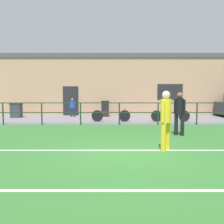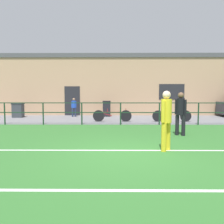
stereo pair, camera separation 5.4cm
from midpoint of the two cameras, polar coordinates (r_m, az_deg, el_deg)
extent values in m
cube|color=#33702D|center=(6.77, 3.23, -9.86)|extent=(60.00, 44.00, 0.04)
cube|color=white|center=(7.15, 3.06, -8.90)|extent=(36.00, 0.11, 0.00)
cube|color=white|center=(4.39, 5.02, -17.76)|extent=(36.00, 0.11, 0.00)
cube|color=slate|center=(15.14, 1.54, -1.69)|extent=(48.00, 5.00, 0.02)
cylinder|color=#193823|center=(13.80, -23.95, -0.34)|extent=(0.07, 0.07, 1.15)
cylinder|color=#193823|center=(13.11, -15.95, -0.36)|extent=(0.07, 0.07, 1.15)
cylinder|color=#193823|center=(12.70, -7.25, -0.38)|extent=(0.07, 0.07, 1.15)
cylinder|color=#193823|center=(12.60, 1.81, -0.38)|extent=(0.07, 0.07, 1.15)
cylinder|color=#193823|center=(12.81, 10.79, -0.38)|extent=(0.07, 0.07, 1.15)
cylinder|color=#193823|center=(13.32, 19.27, -0.37)|extent=(0.07, 0.07, 1.15)
cube|color=#193823|center=(12.56, 1.81, 2.13)|extent=(36.00, 0.04, 0.04)
cube|color=#193823|center=(12.59, 1.81, -0.12)|extent=(36.00, 0.04, 0.04)
cube|color=tan|center=(18.75, 1.29, 5.83)|extent=(28.00, 2.40, 4.14)
cube|color=#232328|center=(17.79, -9.47, 2.55)|extent=(1.10, 0.04, 2.10)
cube|color=#232328|center=(18.01, 13.49, 4.60)|extent=(1.80, 0.04, 1.10)
cube|color=#4C4C51|center=(18.93, 1.30, 12.56)|extent=(28.00, 2.56, 0.30)
cylinder|color=black|center=(9.82, 16.13, -3.03)|extent=(0.14, 0.14, 0.79)
cylinder|color=black|center=(9.90, 14.77, -2.94)|extent=(0.14, 0.14, 0.79)
cylinder|color=black|center=(9.79, 15.54, 1.22)|extent=(0.29, 0.29, 0.65)
sphere|color=brown|center=(9.78, 15.60, 3.79)|extent=(0.22, 0.22, 0.22)
cylinder|color=black|center=(9.74, 16.52, 1.07)|extent=(0.10, 0.10, 0.59)
cylinder|color=black|center=(9.85, 14.56, 1.16)|extent=(0.10, 0.10, 0.59)
cylinder|color=gold|center=(7.08, 11.89, -5.77)|extent=(0.15, 0.15, 0.81)
cylinder|color=gold|center=(7.31, 12.78, -5.47)|extent=(0.15, 0.15, 0.81)
cylinder|color=gold|center=(7.10, 12.44, 0.28)|extent=(0.30, 0.30, 0.67)
sphere|color=beige|center=(7.08, 12.51, 3.91)|extent=(0.23, 0.23, 0.23)
cylinder|color=gold|center=(6.94, 11.79, 0.04)|extent=(0.11, 0.11, 0.60)
cylinder|color=gold|center=(7.27, 13.06, 0.22)|extent=(0.11, 0.11, 0.60)
sphere|color=#E5E04C|center=(11.68, 11.89, -3.13)|extent=(0.23, 0.23, 0.23)
cylinder|color=#232D4C|center=(16.82, -8.78, -0.05)|extent=(0.11, 0.11, 0.60)
cylinder|color=#232D4C|center=(16.80, -9.41, -0.07)|extent=(0.11, 0.11, 0.60)
cylinder|color=blue|center=(16.78, -9.12, 1.80)|extent=(0.22, 0.22, 0.49)
sphere|color=#A37556|center=(16.76, -9.13, 2.94)|extent=(0.17, 0.17, 0.17)
cylinder|color=blue|center=(16.79, -8.66, 1.76)|extent=(0.08, 0.08, 0.44)
cylinder|color=blue|center=(16.76, -9.57, 1.75)|extent=(0.08, 0.08, 0.44)
cylinder|color=black|center=(19.08, 24.61, 0.13)|extent=(0.60, 0.18, 0.60)
cylinder|color=black|center=(13.83, -3.35, -0.91)|extent=(0.65, 0.04, 0.65)
cylinder|color=black|center=(13.82, 3.03, -0.91)|extent=(0.65, 0.04, 0.65)
cube|color=maroon|center=(13.79, -0.16, -0.04)|extent=(1.20, 0.04, 0.04)
cube|color=maroon|center=(13.81, -1.76, -0.47)|extent=(0.75, 0.03, 0.23)
cylinder|color=maroon|center=(13.79, -1.28, 0.37)|extent=(0.03, 0.03, 0.20)
cylinder|color=maroon|center=(13.80, 3.04, 0.25)|extent=(0.03, 0.03, 0.28)
cylinder|color=black|center=(14.03, 10.45, -0.92)|extent=(0.63, 0.04, 0.63)
cylinder|color=black|center=(14.39, 16.58, -0.90)|extent=(0.63, 0.04, 0.63)
cube|color=#234C99|center=(14.17, 13.57, -0.09)|extent=(1.22, 0.04, 0.04)
cube|color=#234C99|center=(14.10, 12.02, -0.50)|extent=(0.76, 0.03, 0.23)
cylinder|color=#234C99|center=(14.10, 12.50, 0.32)|extent=(0.03, 0.03, 0.20)
cylinder|color=#234C99|center=(14.37, 16.61, 0.19)|extent=(0.03, 0.03, 0.28)
cube|color=#33383D|center=(17.23, -21.28, 0.24)|extent=(0.65, 0.54, 0.87)
cube|color=#282C30|center=(17.20, -21.32, 1.81)|extent=(0.68, 0.58, 0.08)
cube|color=black|center=(16.75, -1.48, 0.65)|extent=(0.51, 0.43, 0.99)
cube|color=black|center=(16.72, -1.48, 2.47)|extent=(0.54, 0.46, 0.08)
camera|label=1|loc=(0.03, -90.16, -0.01)|focal=39.23mm
camera|label=2|loc=(0.03, 89.84, 0.01)|focal=39.23mm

